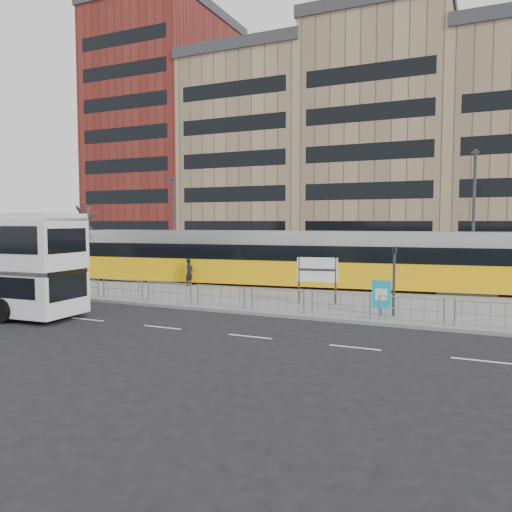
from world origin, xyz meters
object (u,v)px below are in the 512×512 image
at_px(station_sign, 317,272).
at_px(tram, 302,259).
at_px(lamp_post_east, 474,215).
at_px(pedestrian, 189,272).
at_px(lamp_post_west, 174,224).
at_px(traffic_light_west, 49,260).
at_px(ad_panel, 381,295).
at_px(traffic_light_east, 394,272).
at_px(bare_tree, 86,201).

bearing_deg(station_sign, tram, 107.27).
distance_m(station_sign, lamp_post_east, 10.86).
bearing_deg(pedestrian, lamp_post_west, 55.35).
relative_size(tram, traffic_light_west, 9.87).
distance_m(ad_panel, traffic_light_east, 1.18).
distance_m(traffic_light_west, traffic_light_east, 19.47).
bearing_deg(lamp_post_east, tram, -172.32).
bearing_deg(ad_panel, lamp_post_west, 155.44).
height_order(pedestrian, traffic_light_east, traffic_light_east).
xyz_separation_m(traffic_light_east, lamp_post_west, (-16.06, 6.80, 2.05)).
bearing_deg(ad_panel, traffic_light_west, -177.48).
height_order(tram, station_sign, tram).
distance_m(lamp_post_west, bare_tree, 6.80).
distance_m(traffic_light_east, bare_tree, 23.35).
relative_size(ad_panel, traffic_light_west, 0.51).
bearing_deg(pedestrian, tram, -68.39).
bearing_deg(ad_panel, lamp_post_east, 68.28).
bearing_deg(traffic_light_west, station_sign, -9.32).
bearing_deg(traffic_light_east, lamp_post_east, 80.30).
bearing_deg(station_sign, lamp_post_west, 148.68).
relative_size(lamp_post_west, bare_tree, 0.94).
xyz_separation_m(ad_panel, traffic_light_east, (0.53, 0.03, 1.05)).
bearing_deg(bare_tree, traffic_light_east, -13.03).
distance_m(tram, traffic_light_west, 15.37).
xyz_separation_m(station_sign, bare_tree, (-18.40, 3.52, 4.01)).
relative_size(traffic_light_west, bare_tree, 0.40).
height_order(lamp_post_east, bare_tree, lamp_post_east).
height_order(traffic_light_east, bare_tree, bare_tree).
bearing_deg(station_sign, traffic_light_west, -177.86).
bearing_deg(traffic_light_west, traffic_light_east, -16.32).
distance_m(tram, ad_panel, 10.37).
relative_size(ad_panel, pedestrian, 0.90).
bearing_deg(lamp_post_east, pedestrian, -166.56).
distance_m(traffic_light_east, lamp_post_west, 17.56).
relative_size(station_sign, lamp_post_east, 0.28).
distance_m(pedestrian, lamp_post_east, 17.81).
relative_size(traffic_light_east, lamp_post_west, 0.42).
bearing_deg(traffic_light_west, bare_tree, 95.84).
xyz_separation_m(station_sign, traffic_light_west, (-15.38, -2.81, 0.32)).
xyz_separation_m(tram, lamp_post_west, (-8.99, -1.18, 2.22)).
xyz_separation_m(pedestrian, traffic_light_east, (13.90, -5.30, 1.09)).
distance_m(tram, lamp_post_west, 9.34).
height_order(ad_panel, bare_tree, bare_tree).
height_order(traffic_light_east, lamp_post_east, lamp_post_east).
bearing_deg(pedestrian, lamp_post_east, -76.41).
bearing_deg(station_sign, ad_panel, -33.96).
bearing_deg(traffic_light_east, pedestrian, 167.49).
bearing_deg(traffic_light_west, tram, 16.72).
bearing_deg(lamp_post_west, traffic_light_east, -22.94).
height_order(ad_panel, traffic_light_west, traffic_light_west).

